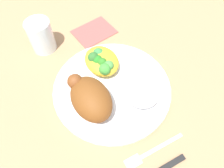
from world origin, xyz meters
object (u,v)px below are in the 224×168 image
(water_glass, at_px, (41,36))
(fork, at_px, (151,152))
(rice_pile, at_px, (141,91))
(mac_cheese_with_broccoli, at_px, (101,61))
(roasted_chicken, at_px, (90,98))
(napkin, at_px, (94,32))
(plate, at_px, (112,88))

(water_glass, bearing_deg, fork, -168.34)
(rice_pile, bearing_deg, water_glass, 25.45)
(rice_pile, relative_size, mac_cheese_with_broccoli, 0.90)
(rice_pile, distance_m, fork, 0.13)
(roasted_chicken, bearing_deg, rice_pile, -107.69)
(mac_cheese_with_broccoli, relative_size, water_glass, 1.13)
(fork, bearing_deg, roasted_chicken, 21.27)
(mac_cheese_with_broccoli, relative_size, napkin, 0.87)
(plate, height_order, napkin, plate)
(plate, xyz_separation_m, rice_pile, (-0.06, -0.04, 0.03))
(rice_pile, xyz_separation_m, mac_cheese_with_broccoli, (0.12, 0.03, -0.00))
(fork, height_order, water_glass, water_glass)
(mac_cheese_with_broccoli, bearing_deg, plate, 172.47)
(mac_cheese_with_broccoli, bearing_deg, roasted_chicken, 139.28)
(plate, distance_m, napkin, 0.22)
(fork, distance_m, napkin, 0.39)
(roasted_chicken, bearing_deg, fork, -158.73)
(roasted_chicken, xyz_separation_m, mac_cheese_with_broccoli, (0.09, -0.08, -0.02))
(roasted_chicken, height_order, water_glass, water_glass)
(water_glass, xyz_separation_m, napkin, (-0.02, -0.15, -0.04))
(roasted_chicken, distance_m, mac_cheese_with_broccoli, 0.12)
(plate, distance_m, water_glass, 0.24)
(mac_cheese_with_broccoli, xyz_separation_m, water_glass, (0.16, 0.10, 0.01))
(mac_cheese_with_broccoli, distance_m, water_glass, 0.18)
(fork, xyz_separation_m, water_glass, (0.40, 0.08, 0.04))
(roasted_chicken, relative_size, napkin, 1.07)
(roasted_chicken, height_order, mac_cheese_with_broccoli, roasted_chicken)
(plate, bearing_deg, water_glass, 21.90)
(plate, relative_size, fork, 2.03)
(rice_pile, bearing_deg, roasted_chicken, 72.31)
(plate, bearing_deg, fork, 177.43)
(plate, height_order, rice_pile, rice_pile)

